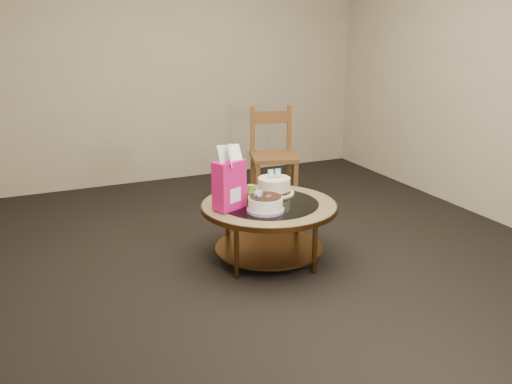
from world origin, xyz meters
name	(u,v)px	position (x,y,z in m)	size (l,w,h in m)	color
ground	(269,259)	(0.00, 0.00, 0.00)	(5.00, 5.00, 0.00)	black
room_walls	(270,54)	(0.00, 0.00, 1.54)	(4.52, 5.02, 2.61)	tan
coffee_table	(269,213)	(0.00, 0.00, 0.38)	(1.02, 1.02, 0.46)	brown
decorated_cake	(265,205)	(-0.11, -0.16, 0.51)	(0.27, 0.27, 0.16)	#A686BE
cream_cake	(274,186)	(0.14, 0.19, 0.52)	(0.31, 0.31, 0.20)	white
gift_bag	(229,178)	(-0.32, 0.01, 0.69)	(0.26, 0.23, 0.46)	#E91664
pillar_candle	(251,191)	(-0.04, 0.25, 0.49)	(0.12, 0.12, 0.08)	tan
dining_chair	(273,155)	(0.66, 1.28, 0.47)	(0.54, 0.54, 0.93)	brown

